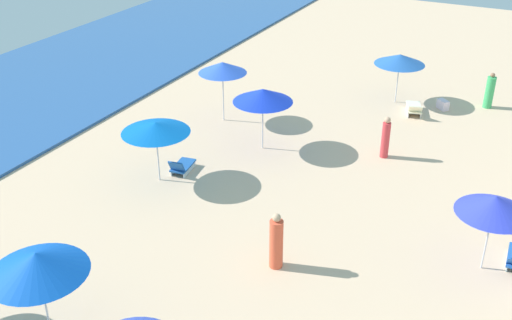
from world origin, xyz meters
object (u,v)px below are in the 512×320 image
lounge_chair_1_0 (414,108)px  umbrella_7 (263,95)px  umbrella_5 (223,68)px  umbrella_8 (494,205)px  umbrella_1 (400,59)px  lounge_chair_4_0 (182,166)px  umbrella_3 (37,263)px  umbrella_4 (156,128)px  cooler_box_0 (443,105)px  beachgoer_1 (386,138)px  beachgoer_2 (490,92)px  beachgoer_3 (276,242)px

lounge_chair_1_0 → umbrella_7: size_ratio=0.66×
umbrella_5 → umbrella_8: size_ratio=1.10×
umbrella_1 → lounge_chair_1_0: size_ratio=1.39×
lounge_chair_4_0 → umbrella_8: bearing=166.3°
umbrella_3 → umbrella_4: size_ratio=1.09×
umbrella_7 → umbrella_4: bearing=151.2°
umbrella_4 → cooler_box_0: (11.05, -7.63, -1.83)m
lounge_chair_1_0 → beachgoer_1: size_ratio=0.99×
beachgoer_2 → umbrella_8: bearing=168.3°
umbrella_3 → umbrella_7: 11.63m
umbrella_4 → umbrella_5: 5.62m
lounge_chair_4_0 → umbrella_3: bearing=93.1°
umbrella_1 → umbrella_7: 7.76m
umbrella_4 → umbrella_7: umbrella_7 is taller
umbrella_8 → beachgoer_2: (12.25, 1.65, -1.35)m
umbrella_3 → umbrella_8: bearing=-49.1°
beachgoer_2 → cooler_box_0: 2.15m
lounge_chair_1_0 → lounge_chair_4_0: lounge_chair_4_0 is taller
umbrella_4 → lounge_chair_4_0: 2.03m
umbrella_1 → beachgoer_3: size_ratio=1.30×
umbrella_7 → cooler_box_0: 9.21m
lounge_chair_1_0 → umbrella_4: (-9.94, 6.60, 1.79)m
umbrella_8 → beachgoer_3: 5.96m
umbrella_1 → beachgoer_1: (-5.56, -1.09, -1.26)m
lounge_chair_1_0 → umbrella_3: size_ratio=0.63×
beachgoer_2 → umbrella_4: bearing=123.0°
umbrella_8 → beachgoer_1: (5.42, 4.43, -1.31)m
beachgoer_2 → beachgoer_3: 15.22m
umbrella_1 → umbrella_7: umbrella_7 is taller
lounge_chair_4_0 → cooler_box_0: bearing=-134.1°
lounge_chair_4_0 → umbrella_7: (3.08, -1.75, 1.98)m
lounge_chair_1_0 → beachgoer_2: bearing=-159.1°
beachgoer_1 → beachgoer_2: size_ratio=1.01×
beachgoer_3 → umbrella_1: bearing=-102.3°
umbrella_3 → beachgoer_1: bearing=-18.6°
umbrella_3 → umbrella_4: 8.03m
beachgoer_2 → umbrella_3: bearing=140.8°
beachgoer_3 → cooler_box_0: (13.67, -1.83, -0.59)m
beachgoer_2 → cooler_box_0: beachgoer_2 is taller
umbrella_4 → beachgoer_3: size_ratio=1.36×
umbrella_3 → beachgoer_3: bearing=-35.2°
umbrella_4 → umbrella_7: size_ratio=0.96×
lounge_chair_4_0 → umbrella_7: 4.06m
umbrella_4 → beachgoer_1: bearing=-51.0°
umbrella_5 → cooler_box_0: (5.47, -8.16, -2.16)m
umbrella_5 → umbrella_7: size_ratio=1.05×
lounge_chair_1_0 → umbrella_7: umbrella_7 is taller
umbrella_4 → umbrella_8: bearing=-90.4°
umbrella_7 → beachgoer_2: 11.07m
umbrella_5 → beachgoer_3: umbrella_5 is taller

